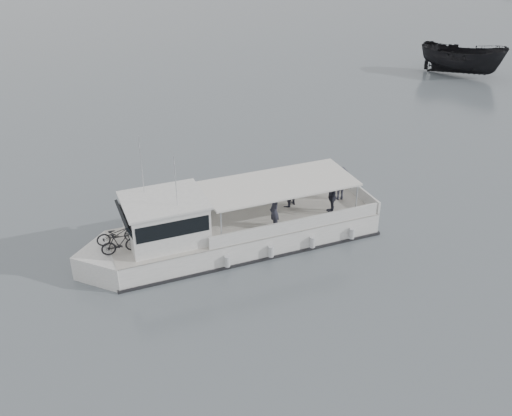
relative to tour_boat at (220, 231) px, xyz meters
name	(u,v)px	position (x,y,z in m)	size (l,w,h in m)	color
ground	(206,231)	(0.02, 1.63, -0.88)	(1400.00, 1400.00, 0.00)	#555D64
tour_boat	(220,231)	(0.00, 0.00, 0.00)	(12.96, 4.32, 5.39)	white
dark_motorboat	(462,59)	(28.58, 14.84, 0.44)	(2.58, 6.87, 2.65)	black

